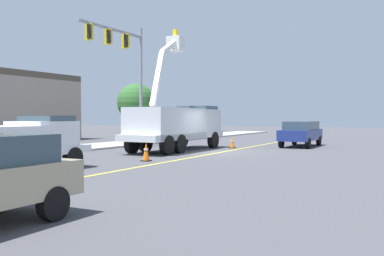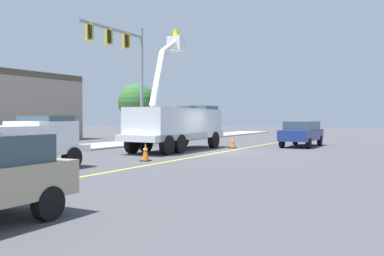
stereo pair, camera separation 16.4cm
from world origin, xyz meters
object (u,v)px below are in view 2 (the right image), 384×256
(utility_bucket_truck, at_px, (177,123))
(traffic_signal_mast, at_px, (125,58))
(traffic_cone_mid_rear, at_px, (233,142))
(traffic_cone_mid_front, at_px, (145,152))
(service_pickup_truck, at_px, (15,142))
(passing_minivan, at_px, (302,132))

(utility_bucket_truck, bearing_deg, traffic_signal_mast, 66.78)
(traffic_cone_mid_rear, bearing_deg, traffic_cone_mid_front, 171.84)
(utility_bucket_truck, bearing_deg, service_pickup_truck, 174.16)
(traffic_signal_mast, bearing_deg, passing_minivan, -69.90)
(service_pickup_truck, bearing_deg, traffic_cone_mid_front, -24.11)
(passing_minivan, bearing_deg, service_pickup_truck, 156.86)
(traffic_signal_mast, bearing_deg, service_pickup_truck, -165.04)
(service_pickup_truck, distance_m, passing_minivan, 19.28)
(traffic_cone_mid_front, height_order, traffic_signal_mast, traffic_signal_mast)
(utility_bucket_truck, relative_size, passing_minivan, 1.69)
(traffic_cone_mid_front, xyz_separation_m, traffic_cone_mid_rear, (9.18, -1.32, -0.05))
(service_pickup_truck, bearing_deg, traffic_signal_mast, 14.96)
(traffic_signal_mast, bearing_deg, traffic_cone_mid_front, -143.71)
(service_pickup_truck, bearing_deg, utility_bucket_truck, -5.84)
(service_pickup_truck, bearing_deg, traffic_cone_mid_rear, -14.35)
(passing_minivan, height_order, traffic_cone_mid_rear, passing_minivan)
(utility_bucket_truck, xyz_separation_m, passing_minivan, (6.18, -6.39, -0.65))
(passing_minivan, relative_size, traffic_cone_mid_front, 5.78)
(passing_minivan, xyz_separation_m, traffic_cone_mid_rear, (-3.17, 3.85, -0.60))
(utility_bucket_truck, xyz_separation_m, traffic_cone_mid_rear, (3.01, -2.54, -1.26))
(traffic_signal_mast, bearing_deg, traffic_cone_mid_rear, -82.76)
(passing_minivan, bearing_deg, traffic_cone_mid_front, 157.29)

